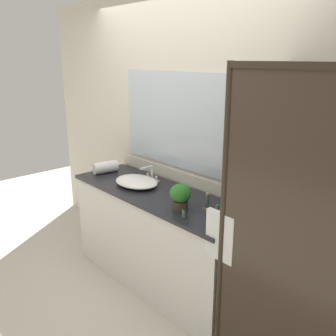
# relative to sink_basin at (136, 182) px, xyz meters

# --- Properties ---
(ground_plane) EXTENTS (8.00, 8.00, 0.00)m
(ground_plane) POSITION_rel_sink_basin_xyz_m (0.25, 0.02, -0.93)
(ground_plane) COLOR beige
(wall_back_with_mirror) EXTENTS (4.40, 0.06, 2.60)m
(wall_back_with_mirror) POSITION_rel_sink_basin_xyz_m (0.25, 0.36, 0.37)
(wall_back_with_mirror) COLOR beige
(wall_back_with_mirror) RESTS_ON ground_plane
(vanity_cabinet) EXTENTS (1.80, 0.58, 0.90)m
(vanity_cabinet) POSITION_rel_sink_basin_xyz_m (0.25, 0.03, -0.48)
(vanity_cabinet) COLOR silver
(vanity_cabinet) RESTS_ON ground_plane
(shower_enclosure) EXTENTS (1.20, 0.59, 2.00)m
(shower_enclosure) POSITION_rel_sink_basin_xyz_m (1.53, -0.17, 0.09)
(shower_enclosure) COLOR #2D2319
(shower_enclosure) RESTS_ON ground_plane
(sink_basin) EXTENTS (0.44, 0.33, 0.07)m
(sink_basin) POSITION_rel_sink_basin_xyz_m (0.00, 0.00, 0.00)
(sink_basin) COLOR white
(sink_basin) RESTS_ON vanity_cabinet
(faucet) EXTENTS (0.17, 0.16, 0.15)m
(faucet) POSITION_rel_sink_basin_xyz_m (-0.00, 0.17, 0.02)
(faucet) COLOR silver
(faucet) RESTS_ON vanity_cabinet
(potted_plant) EXTENTS (0.17, 0.17, 0.20)m
(potted_plant) POSITION_rel_sink_basin_xyz_m (0.66, -0.09, 0.08)
(potted_plant) COLOR #473828
(potted_plant) RESTS_ON vanity_cabinet
(soap_dish) EXTENTS (0.10, 0.07, 0.04)m
(soap_dish) POSITION_rel_sink_basin_xyz_m (0.53, 0.04, -0.02)
(soap_dish) COLOR silver
(soap_dish) RESTS_ON vanity_cabinet
(amenity_bottle_body_wash) EXTENTS (0.03, 0.03, 0.09)m
(amenity_bottle_body_wash) POSITION_rel_sink_basin_xyz_m (0.72, 0.15, 0.01)
(amenity_bottle_body_wash) COLOR #4C7056
(amenity_bottle_body_wash) RESTS_ON vanity_cabinet
(amenity_bottle_shampoo) EXTENTS (0.03, 0.03, 0.08)m
(amenity_bottle_shampoo) POSITION_rel_sink_basin_xyz_m (0.93, 0.03, 0.01)
(amenity_bottle_shampoo) COLOR #4C7056
(amenity_bottle_shampoo) RESTS_ON vanity_cabinet
(amenity_bottle_conditioner) EXTENTS (0.03, 0.03, 0.07)m
(amenity_bottle_conditioner) POSITION_rel_sink_basin_xyz_m (0.78, -0.17, -0.00)
(amenity_bottle_conditioner) COLOR #4C7056
(amenity_bottle_conditioner) RESTS_ON vanity_cabinet
(rolled_towel_near_edge) EXTENTS (0.16, 0.26, 0.12)m
(rolled_towel_near_edge) POSITION_rel_sink_basin_xyz_m (-0.51, -0.00, 0.02)
(rolled_towel_near_edge) COLOR white
(rolled_towel_near_edge) RESTS_ON vanity_cabinet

